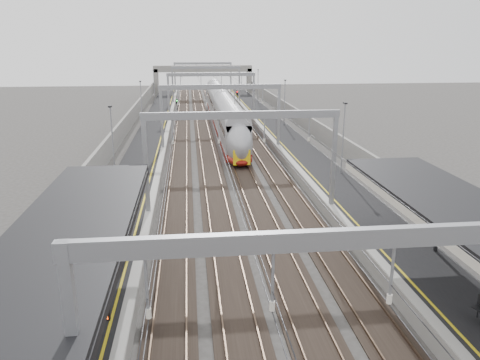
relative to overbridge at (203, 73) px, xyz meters
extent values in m
cube|color=black|center=(-8.00, -55.00, -4.81)|extent=(4.00, 120.00, 1.00)
cube|color=black|center=(8.00, -55.00, -4.81)|extent=(4.00, 120.00, 1.00)
cube|color=black|center=(-4.50, -55.00, -5.27)|extent=(2.40, 140.00, 0.08)
cube|color=brown|center=(-5.22, -55.00, -5.18)|extent=(0.07, 140.00, 0.14)
cube|color=brown|center=(-3.78, -55.00, -5.18)|extent=(0.07, 140.00, 0.14)
cube|color=black|center=(-1.50, -55.00, -5.27)|extent=(2.40, 140.00, 0.08)
cube|color=brown|center=(-2.22, -55.00, -5.18)|extent=(0.07, 140.00, 0.14)
cube|color=brown|center=(-0.78, -55.00, -5.18)|extent=(0.07, 140.00, 0.14)
cube|color=black|center=(1.50, -55.00, -5.27)|extent=(2.40, 140.00, 0.08)
cube|color=brown|center=(0.78, -55.00, -5.18)|extent=(0.07, 140.00, 0.14)
cube|color=brown|center=(2.22, -55.00, -5.18)|extent=(0.07, 140.00, 0.14)
cube|color=black|center=(4.50, -55.00, -5.27)|extent=(2.40, 140.00, 0.08)
cube|color=brown|center=(3.78, -55.00, -5.18)|extent=(0.07, 140.00, 0.14)
cube|color=brown|center=(5.22, -55.00, -5.18)|extent=(0.07, 140.00, 0.14)
cube|color=gray|center=(0.00, -98.00, 2.04)|extent=(13.00, 0.25, 0.50)
cube|color=gray|center=(-6.30, -78.00, -1.01)|extent=(0.28, 0.28, 6.60)
cube|color=gray|center=(6.30, -78.00, -1.01)|extent=(0.28, 0.28, 6.60)
cube|color=gray|center=(0.00, -78.00, 2.04)|extent=(13.00, 0.25, 0.50)
cube|color=gray|center=(-6.30, -58.00, -1.01)|extent=(0.28, 0.28, 6.60)
cube|color=gray|center=(6.30, -58.00, -1.01)|extent=(0.28, 0.28, 6.60)
cube|color=gray|center=(0.00, -58.00, 2.04)|extent=(13.00, 0.25, 0.50)
cube|color=gray|center=(-6.30, -38.00, -1.01)|extent=(0.28, 0.28, 6.60)
cube|color=gray|center=(6.30, -38.00, -1.01)|extent=(0.28, 0.28, 6.60)
cube|color=gray|center=(0.00, -38.00, 2.04)|extent=(13.00, 0.25, 0.50)
cube|color=gray|center=(-6.30, -18.00, -1.01)|extent=(0.28, 0.28, 6.60)
cube|color=gray|center=(6.30, -18.00, -1.01)|extent=(0.28, 0.28, 6.60)
cube|color=gray|center=(0.00, -18.00, 2.04)|extent=(13.00, 0.25, 0.50)
cube|color=gray|center=(-6.30, 0.00, -1.01)|extent=(0.28, 0.28, 6.60)
cube|color=gray|center=(6.30, 0.00, -1.01)|extent=(0.28, 0.28, 6.60)
cube|color=gray|center=(0.00, 0.00, 2.04)|extent=(13.00, 0.25, 0.50)
cylinder|color=#262628|center=(-4.50, -50.00, 0.19)|extent=(0.03, 140.00, 0.03)
cylinder|color=#262628|center=(-1.50, -50.00, 0.19)|extent=(0.03, 140.00, 0.03)
cylinder|color=#262628|center=(1.50, -50.00, 0.19)|extent=(0.03, 140.00, 0.03)
cylinder|color=#262628|center=(4.50, -50.00, 0.19)|extent=(0.03, 140.00, 0.03)
cube|color=black|center=(-8.00, -97.00, -0.19)|extent=(4.40, 30.00, 0.24)
cylinder|color=black|center=(-9.70, -86.00, -2.31)|extent=(0.20, 0.20, 4.00)
cube|color=black|center=(-6.60, -96.00, -0.76)|extent=(1.60, 0.15, 0.55)
cube|color=#F63A04|center=(-6.60, -96.08, -0.76)|extent=(1.50, 0.02, 0.42)
cylinder|color=black|center=(9.70, -86.00, -2.31)|extent=(0.20, 0.20, 4.00)
cube|color=gray|center=(0.00, 0.00, 0.89)|extent=(22.00, 2.20, 1.40)
cube|color=gray|center=(-10.50, 0.00, -2.21)|extent=(1.00, 2.20, 6.20)
cube|color=gray|center=(10.50, 0.00, -2.21)|extent=(1.00, 2.20, 6.20)
cube|color=gray|center=(-11.20, -55.00, -3.71)|extent=(0.30, 120.00, 3.20)
cube|color=gray|center=(11.20, -55.00, -3.71)|extent=(0.30, 120.00, 3.20)
cube|color=maroon|center=(1.50, -51.23, -4.72)|extent=(2.64, 22.50, 0.78)
cube|color=#99999E|center=(1.50, -51.23, -2.86)|extent=(2.64, 22.50, 2.93)
cube|color=black|center=(1.50, -59.10, -5.03)|extent=(1.96, 2.35, 0.49)
cube|color=maroon|center=(1.50, -28.34, -4.72)|extent=(2.64, 22.50, 0.78)
cube|color=#99999E|center=(1.50, -28.34, -2.86)|extent=(2.64, 22.50, 2.93)
cube|color=black|center=(1.50, -36.22, -5.03)|extent=(1.96, 2.35, 0.49)
ellipsoid|color=#99999E|center=(1.50, -62.67, -3.15)|extent=(2.64, 5.09, 4.11)
cube|color=yellow|center=(1.50, -64.78, -4.03)|extent=(1.66, 0.12, 1.47)
cube|color=black|center=(1.50, -64.34, -2.57)|extent=(1.56, 0.57, 0.92)
cylinder|color=black|center=(8.15, -92.30, -4.10)|extent=(0.06, 0.06, 0.42)
cylinder|color=black|center=(-5.20, -34.73, -3.81)|extent=(0.12, 0.12, 3.00)
cube|color=black|center=(-5.20, -34.73, -2.21)|extent=(0.32, 0.22, 0.75)
sphere|color=#0CE526|center=(-5.20, -34.86, -2.06)|extent=(0.16, 0.16, 0.16)
cylinder|color=black|center=(3.20, -36.67, -3.81)|extent=(0.12, 0.12, 3.00)
cube|color=black|center=(3.20, -36.67, -2.21)|extent=(0.32, 0.22, 0.75)
sphere|color=red|center=(3.20, -36.80, -2.06)|extent=(0.16, 0.16, 0.16)
cylinder|color=black|center=(5.40, -22.64, -3.81)|extent=(0.12, 0.12, 3.00)
cube|color=black|center=(5.40, -22.64, -2.21)|extent=(0.32, 0.22, 0.75)
sphere|color=red|center=(5.40, -22.77, -2.06)|extent=(0.16, 0.16, 0.16)
camera|label=1|loc=(-3.39, -107.99, 6.56)|focal=35.00mm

